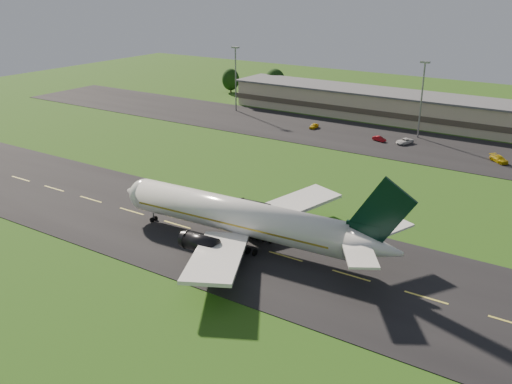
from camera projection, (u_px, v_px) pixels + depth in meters
The scene contains 11 objects.
ground at pixel (228, 240), 93.79m from camera, with size 360.00×360.00×0.00m, color #274511.
taxiway at pixel (228, 240), 93.78m from camera, with size 220.00×30.00×0.10m, color black.
apron at pixel (389, 141), 150.01m from camera, with size 260.00×30.00×0.10m, color black.
airliner at pixel (242, 218), 90.77m from camera, with size 51.30×42.12×15.57m.
terminal at pixel (442, 113), 164.21m from camera, with size 145.00×16.00×8.40m.
light_mast_west at pixel (236, 71), 180.12m from camera, with size 2.40×1.20×20.35m.
light_mast_centre at pixel (422, 91), 149.21m from camera, with size 2.40×1.20×20.35m.
service_vehicle_a at pixel (314, 126), 162.81m from camera, with size 1.58×3.92×1.33m, color gold.
service_vehicle_b at pixel (379, 139), 149.96m from camera, with size 1.32×3.77×1.24m, color maroon.
service_vehicle_c at pixel (405, 141), 147.50m from camera, with size 2.33×5.06×1.41m, color silver.
service_vehicle_d at pixel (499, 159), 132.76m from camera, with size 2.13×5.23×1.52m, color #DBBA0C.
Camera 1 is at (50.62, -68.39, 40.51)m, focal length 40.00 mm.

